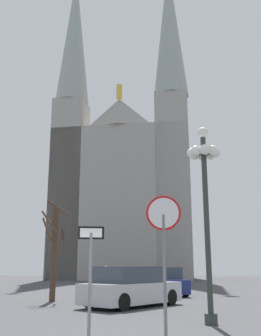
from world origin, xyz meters
The scene contains 8 objects.
cathedral centered at (-3.39, 40.56, 12.27)m, with size 16.89×12.26×40.76m.
stop_sign centered at (1.25, 2.88, 2.31)m, with size 0.84×0.10×3.25m.
one_way_arrow_sign centered at (-0.31, 1.79, 1.51)m, with size 0.55×0.16×2.42m.
street_lamp centered at (2.52, 5.05, 3.94)m, with size 1.02×1.02×5.76m.
bare_tree centered at (-3.83, 11.73, 2.34)m, with size 1.39×1.22×4.56m.
parked_car_near_navy centered at (1.22, 16.41, 0.70)m, with size 2.74×4.54×1.50m.
parked_car_far_silver centered at (-0.10, 9.78, 0.73)m, with size 4.09×4.59×1.56m.
pedestrian_walking centered at (-1.74, 14.15, 0.94)m, with size 0.32×0.32×1.56m.
Camera 1 is at (1.23, -6.79, 1.60)m, focal length 42.58 mm.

